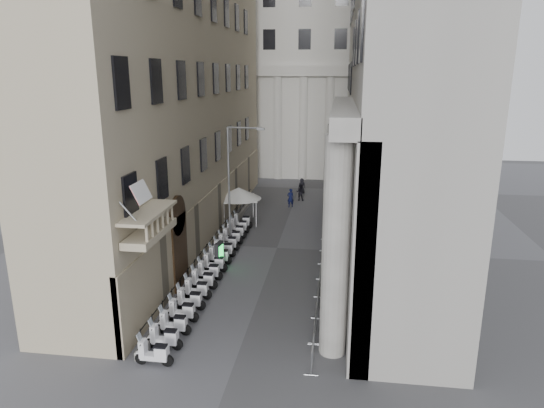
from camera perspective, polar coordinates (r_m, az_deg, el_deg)
The scene contains 37 objects.
left_building at distance 38.09m, azimuth -10.88°, elevation 21.86°, with size 5.00×36.00×34.00m, color #B6A98C.
far_building at distance 62.15m, azimuth 4.19°, elevation 17.56°, with size 22.00×10.00×30.00m, color beige.
iron_fence at distance 35.34m, azimuth -6.62°, elevation -5.48°, with size 0.30×28.00×1.40m, color black, non-canonical shape.
blue_awning at distance 41.85m, azimuth 7.44°, elevation -2.19°, with size 1.60×3.00×3.00m, color navy, non-canonical shape.
flag at distance 24.12m, azimuth -13.86°, elevation -16.31°, with size 1.00×1.40×8.20m, color #9E0C11, non-canonical shape.
scooter_0 at distance 23.04m, azimuth -13.59°, elevation -17.93°, with size 0.56×1.40×1.50m, color white, non-canonical shape.
scooter_1 at distance 24.07m, azimuth -12.42°, elevation -16.30°, with size 0.56×1.40×1.50m, color white, non-canonical shape.
scooter_2 at distance 25.12m, azimuth -11.37°, elevation -14.79°, with size 0.56×1.40×1.50m, color white, non-canonical shape.
scooter_3 at distance 26.19m, azimuth -10.42°, elevation -13.40°, with size 0.56×1.40×1.50m, color white, non-canonical shape.
scooter_4 at distance 27.29m, azimuth -9.56°, elevation -12.12°, with size 0.56×1.40×1.50m, color white, non-canonical shape.
scooter_5 at distance 28.40m, azimuth -8.76°, elevation -10.94°, with size 0.56×1.40×1.50m, color white, non-canonical shape.
scooter_6 at distance 29.53m, azimuth -8.04°, elevation -9.84°, with size 0.56×1.40×1.50m, color white, non-canonical shape.
scooter_7 at distance 30.68m, azimuth -7.37°, elevation -8.83°, with size 0.56×1.40×1.50m, color white, non-canonical shape.
scooter_8 at distance 31.83m, azimuth -6.75°, elevation -7.88°, with size 0.56×1.40×1.50m, color white, non-canonical shape.
scooter_9 at distance 33.00m, azimuth -6.18°, elevation -7.00°, with size 0.56×1.40×1.50m, color white, non-canonical shape.
scooter_10 at distance 34.18m, azimuth -5.65°, elevation -6.19°, with size 0.56×1.40×1.50m, color white, non-canonical shape.
scooter_11 at distance 35.37m, azimuth -5.16°, elevation -5.42°, with size 0.56×1.40×1.50m, color white, non-canonical shape.
scooter_12 at distance 36.56m, azimuth -4.70°, elevation -4.71°, with size 0.56×1.40×1.50m, color white, non-canonical shape.
scooter_13 at distance 37.77m, azimuth -4.27°, elevation -4.04°, with size 0.56×1.40×1.50m, color white, non-canonical shape.
scooter_14 at distance 38.98m, azimuth -3.87°, elevation -3.41°, with size 0.56×1.40×1.50m, color white, non-canonical shape.
scooter_15 at distance 40.19m, azimuth -3.49°, elevation -2.82°, with size 0.56×1.40×1.50m, color white, non-canonical shape.
barrier_0 at distance 22.87m, azimuth 4.80°, elevation -17.79°, with size 0.60×2.40×1.10m, color #B6B9BE, non-canonical shape.
barrier_1 at distance 25.00m, azimuth 5.14°, elevation -14.68°, with size 0.60×2.40×1.10m, color #B6B9BE, non-canonical shape.
barrier_2 at distance 27.20m, azimuth 5.42°, elevation -12.06°, with size 0.60×2.40×1.10m, color #B6B9BE, non-canonical shape.
barrier_3 at distance 29.44m, azimuth 5.65°, elevation -9.84°, with size 0.60×2.40×1.10m, color #B6B9BE, non-canonical shape.
barrier_4 at distance 31.72m, azimuth 5.84°, elevation -7.94°, with size 0.60×2.40×1.10m, color #B6B9BE, non-canonical shape.
barrier_5 at distance 34.04m, azimuth 6.01°, elevation -6.29°, with size 0.60×2.40×1.10m, color #B6B9BE, non-canonical shape.
barrier_6 at distance 36.37m, azimuth 6.16°, elevation -4.86°, with size 0.60×2.40×1.10m, color #B6B9BE, non-canonical shape.
barrier_7 at distance 38.73m, azimuth 6.28°, elevation -3.59°, with size 0.60×2.40×1.10m, color #B6B9BE, non-canonical shape.
barrier_8 at distance 41.11m, azimuth 6.40°, elevation -2.48°, with size 0.60×2.40×1.10m, color #B6B9BE, non-canonical shape.
barrier_9 at distance 43.50m, azimuth 6.50°, elevation -1.48°, with size 0.60×2.40×1.10m, color #B6B9BE, non-canonical shape.
security_tent at distance 40.59m, azimuth -3.46°, elevation 1.14°, with size 3.79×3.79×3.08m.
street_lamp at distance 35.78m, azimuth -4.59°, elevation 3.52°, with size 2.83×0.50×8.68m.
info_kiosk at distance 31.75m, azimuth -6.21°, elevation -6.09°, with size 0.41×0.91×1.87m.
pedestrian_a at distance 46.10m, azimuth 2.19°, elevation 0.73°, with size 0.66×0.43×1.80m, color black.
pedestrian_b at distance 48.56m, azimuth 3.34°, elevation 1.40°, with size 0.82×0.64×1.70m, color black.
pedestrian_c at distance 51.43m, azimuth 3.54°, elevation 2.14°, with size 0.79×0.52×1.63m, color black.
Camera 1 is at (4.23, -13.95, 12.45)m, focal length 32.00 mm.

